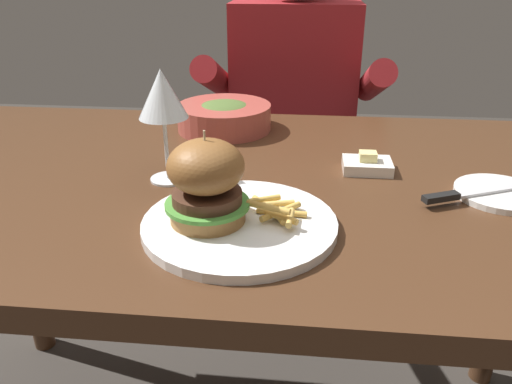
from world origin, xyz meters
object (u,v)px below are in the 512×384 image
Objects in this scene: burger_sandwich at (206,181)px; bread_plate at (500,193)px; butter_dish at (367,165)px; main_plate at (240,224)px; wine_glass at (162,97)px; soup_bowl at (224,116)px; diner_person at (292,145)px; table_knife at (475,193)px.

bread_plate is at bearing 18.83° from burger_sandwich.
burger_sandwich reaches higher than butter_dish.
main_plate is 1.44× the size of wine_glass.
butter_dish is (-0.20, 0.09, 0.01)m from bread_plate.
bread_plate is 0.58m from soup_bowl.
soup_bowl is at bearing 101.85° from main_plate.
soup_bowl reaches higher than bread_plate.
diner_person is at bearing 83.92° from burger_sandwich.
main_plate reaches higher than bread_plate.
diner_person is at bearing 112.88° from table_knife.
soup_bowl is (-0.45, 0.32, 0.02)m from table_knife.
table_knife is 0.18× the size of diner_person.
wine_glass is 0.56m from bread_plate.
burger_sandwich is at bearing -83.74° from soup_bowl.
butter_dish is at bearing -35.93° from soup_bowl.
table_knife is 1.04× the size of soup_bowl.
main_plate is 1.28× the size of table_knife.
table_knife is (0.50, -0.03, -0.13)m from wine_glass.
butter_dish is at bearing 49.45° from main_plate.
wine_glass is at bearing -167.64° from butter_dish.
burger_sandwich is 0.92× the size of bread_plate.
soup_bowl is (-0.49, 0.30, 0.03)m from bread_plate.
bread_plate is 0.81m from diner_person.
wine_glass is at bearing -100.07° from soup_bowl.
butter_dish is 0.42× the size of soup_bowl.
soup_bowl is at bearing 79.93° from wine_glass.
diner_person is (0.09, 0.86, -0.25)m from burger_sandwich.
main_plate is 1.94× the size of bread_plate.
main_plate is at bearing -93.18° from diner_person.
burger_sandwich is 0.61× the size of table_knife.
soup_bowl is at bearing 144.07° from butter_dish.
bread_plate is at bearing 23.78° from table_knife.
wine_glass is at bearing 178.94° from bread_plate.
main_plate is 0.43m from bread_plate.
burger_sandwich is 0.48m from bread_plate.
wine_glass reaches higher than table_knife.
burger_sandwich is at bearing -174.10° from main_plate.
wine_glass reaches higher than burger_sandwich.
table_knife is 0.19m from butter_dish.
main_plate is at bearing -47.50° from wine_glass.
burger_sandwich reaches higher than main_plate.
butter_dish reaches higher than table_knife.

